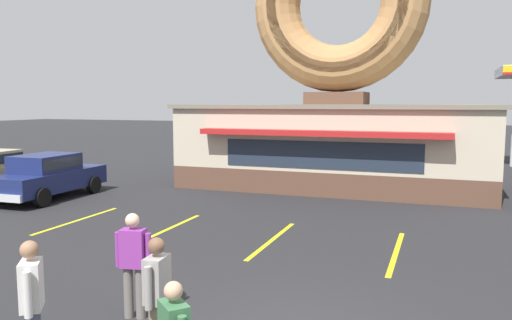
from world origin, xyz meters
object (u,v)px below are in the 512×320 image
Objects in this scene: car_navy at (48,174)px; pedestrian_blue_sweater_man at (32,300)px; pedestrian_clipboard_woman at (157,293)px; pedestrian_hooded_kid at (134,260)px.

pedestrian_blue_sweater_man reaches higher than car_navy.
pedestrian_clipboard_woman reaches higher than car_navy.
car_navy is at bearing 138.96° from pedestrian_clipboard_woman.
pedestrian_blue_sweater_man is at bearing -148.77° from pedestrian_clipboard_woman.
pedestrian_hooded_kid reaches higher than car_navy.
pedestrian_blue_sweater_man is at bearing -97.34° from pedestrian_hooded_kid.
pedestrian_clipboard_woman is (1.31, 0.80, -0.02)m from pedestrian_blue_sweater_man.
car_navy is 2.69× the size of pedestrian_blue_sweater_man.
car_navy is at bearing 139.36° from pedestrian_hooded_kid.
car_navy is 2.72× the size of pedestrian_hooded_kid.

